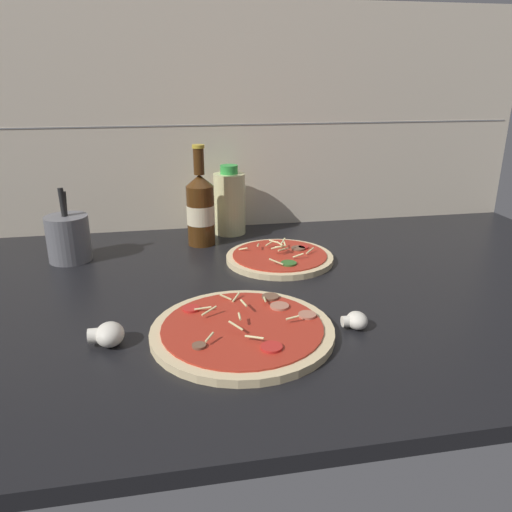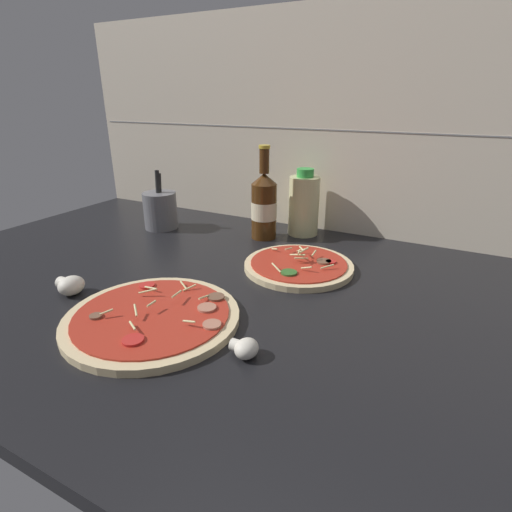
{
  "view_description": "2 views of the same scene",
  "coord_description": "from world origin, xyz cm",
  "px_view_note": "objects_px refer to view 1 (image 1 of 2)",
  "views": [
    {
      "loc": [
        -19.04,
        -87.87,
        42.18
      ],
      "look_at": [
        -1.7,
        5.95,
        7.51
      ],
      "focal_mm": 35.0,
      "sensor_mm": 36.0,
      "label": 1
    },
    {
      "loc": [
        35.02,
        -61.1,
        38.56
      ],
      "look_at": [
        -1.01,
        7.42,
        7.23
      ],
      "focal_mm": 28.0,
      "sensor_mm": 36.0,
      "label": 2
    }
  ],
  "objects_px": {
    "oil_bottle": "(230,203)",
    "utensil_crock": "(68,238)",
    "pizza_near": "(243,330)",
    "mushroom_right": "(108,334)",
    "mushroom_left": "(356,320)",
    "beer_bottle": "(201,209)",
    "pizza_far": "(280,257)"
  },
  "relations": [
    {
      "from": "oil_bottle",
      "to": "utensil_crock",
      "type": "height_order",
      "value": "oil_bottle"
    },
    {
      "from": "pizza_near",
      "to": "utensil_crock",
      "type": "distance_m",
      "value": 0.53
    },
    {
      "from": "mushroom_right",
      "to": "pizza_far",
      "type": "bearing_deg",
      "value": 42.47
    },
    {
      "from": "beer_bottle",
      "to": "mushroom_right",
      "type": "xyz_separation_m",
      "value": [
        -0.18,
        -0.47,
        -0.07
      ]
    },
    {
      "from": "pizza_near",
      "to": "pizza_far",
      "type": "xyz_separation_m",
      "value": [
        0.14,
        0.32,
        -0.0
      ]
    },
    {
      "from": "oil_bottle",
      "to": "mushroom_right",
      "type": "xyz_separation_m",
      "value": [
        -0.26,
        -0.55,
        -0.06
      ]
    },
    {
      "from": "pizza_near",
      "to": "mushroom_right",
      "type": "relative_size",
      "value": 5.43
    },
    {
      "from": "beer_bottle",
      "to": "mushroom_left",
      "type": "distance_m",
      "value": 0.54
    },
    {
      "from": "mushroom_left",
      "to": "pizza_far",
      "type": "bearing_deg",
      "value": 98.69
    },
    {
      "from": "pizza_far",
      "to": "mushroom_left",
      "type": "distance_m",
      "value": 0.34
    },
    {
      "from": "mushroom_right",
      "to": "utensil_crock",
      "type": "relative_size",
      "value": 0.33
    },
    {
      "from": "mushroom_left",
      "to": "mushroom_right",
      "type": "relative_size",
      "value": 0.79
    },
    {
      "from": "beer_bottle",
      "to": "utensil_crock",
      "type": "xyz_separation_m",
      "value": [
        -0.3,
        -0.06,
        -0.04
      ]
    },
    {
      "from": "pizza_near",
      "to": "pizza_far",
      "type": "bearing_deg",
      "value": 67.12
    },
    {
      "from": "pizza_far",
      "to": "beer_bottle",
      "type": "xyz_separation_m",
      "value": [
        -0.16,
        0.15,
        0.08
      ]
    },
    {
      "from": "beer_bottle",
      "to": "mushroom_right",
      "type": "height_order",
      "value": "beer_bottle"
    },
    {
      "from": "utensil_crock",
      "to": "mushroom_right",
      "type": "bearing_deg",
      "value": -73.72
    },
    {
      "from": "beer_bottle",
      "to": "mushroom_left",
      "type": "bearing_deg",
      "value": -66.23
    },
    {
      "from": "mushroom_left",
      "to": "utensil_crock",
      "type": "height_order",
      "value": "utensil_crock"
    },
    {
      "from": "pizza_far",
      "to": "utensil_crock",
      "type": "height_order",
      "value": "utensil_crock"
    },
    {
      "from": "mushroom_left",
      "to": "oil_bottle",
      "type": "bearing_deg",
      "value": 103.22
    },
    {
      "from": "pizza_near",
      "to": "mushroom_left",
      "type": "height_order",
      "value": "pizza_near"
    },
    {
      "from": "mushroom_right",
      "to": "pizza_near",
      "type": "bearing_deg",
      "value": -1.62
    },
    {
      "from": "pizza_near",
      "to": "oil_bottle",
      "type": "height_order",
      "value": "oil_bottle"
    },
    {
      "from": "pizza_far",
      "to": "beer_bottle",
      "type": "bearing_deg",
      "value": 136.96
    },
    {
      "from": "beer_bottle",
      "to": "utensil_crock",
      "type": "height_order",
      "value": "beer_bottle"
    },
    {
      "from": "pizza_near",
      "to": "pizza_far",
      "type": "height_order",
      "value": "pizza_far"
    },
    {
      "from": "oil_bottle",
      "to": "mushroom_left",
      "type": "relative_size",
      "value": 4.2
    },
    {
      "from": "oil_bottle",
      "to": "mushroom_left",
      "type": "xyz_separation_m",
      "value": [
        0.13,
        -0.57,
        -0.07
      ]
    },
    {
      "from": "pizza_near",
      "to": "oil_bottle",
      "type": "distance_m",
      "value": 0.56
    },
    {
      "from": "oil_bottle",
      "to": "mushroom_left",
      "type": "height_order",
      "value": "oil_bottle"
    },
    {
      "from": "mushroom_left",
      "to": "mushroom_right",
      "type": "xyz_separation_m",
      "value": [
        -0.4,
        0.02,
        0.0
      ]
    }
  ]
}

